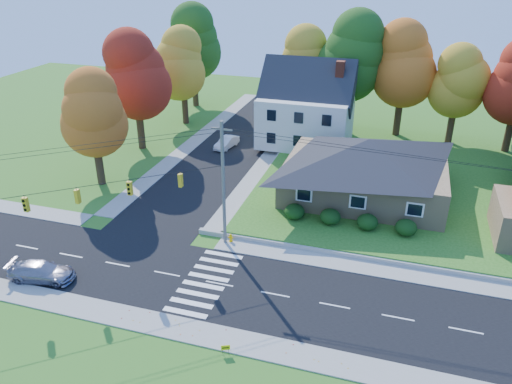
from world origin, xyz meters
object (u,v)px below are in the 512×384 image
Objects in this scene: silver_sedan at (41,271)px; white_car at (227,143)px; ranch_house at (366,167)px; fire_hydrant at (231,238)px.

white_car is (3.41, 28.05, -0.03)m from silver_sedan.
silver_sedan is at bearing -87.05° from white_car.
silver_sedan is at bearing -136.20° from ranch_house.
fire_hydrant is (-9.11, -10.59, -2.92)m from ranch_house.
fire_hydrant is (10.90, 8.59, -0.34)m from silver_sedan.
ranch_house reaches higher than fire_hydrant.
white_car is at bearing -16.42° from silver_sedan.
ranch_house is 19.00m from white_car.
white_car reaches higher than fire_hydrant.
ranch_house is 3.16× the size of silver_sedan.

